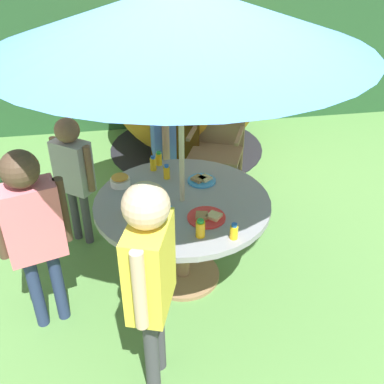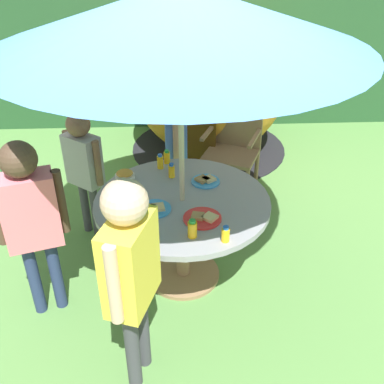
{
  "view_description": "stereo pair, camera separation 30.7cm",
  "coord_description": "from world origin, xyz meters",
  "px_view_note": "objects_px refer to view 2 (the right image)",
  "views": [
    {
      "loc": [
        -0.37,
        -2.58,
        2.39
      ],
      "look_at": [
        0.07,
        -0.0,
        0.76
      ],
      "focal_mm": 41.87,
      "sensor_mm": 36.0,
      "label": 1
    },
    {
      "loc": [
        -0.06,
        -2.61,
        2.39
      ],
      "look_at": [
        0.07,
        -0.0,
        0.76
      ],
      "focal_mm": 41.87,
      "sensor_mm": 36.0,
      "label": 2
    }
  ],
  "objects_px": {
    "child_in_pink_shirt": "(30,211)",
    "juice_bottle_near_left": "(172,171)",
    "plate_near_right": "(155,208)",
    "wooden_chair": "(234,143)",
    "child_in_yellow_shirt": "(130,263)",
    "juice_bottle_far_left": "(226,234)",
    "dome_tent": "(210,79)",
    "snack_bowl": "(125,176)",
    "patio_umbrella": "(180,16)",
    "juice_bottle_center_back": "(192,229)",
    "plate_back_edge": "(206,181)",
    "child_in_grey_shirt": "(83,160)",
    "garden_table": "(182,215)",
    "child_in_blue_shirt": "(175,131)",
    "juice_bottle_center_front": "(167,157)",
    "cup_near": "(147,234)",
    "juice_bottle_mid_left": "(160,162)",
    "juice_bottle_far_right": "(126,204)",
    "plate_front_edge": "(203,218)"
  },
  "relations": [
    {
      "from": "child_in_pink_shirt",
      "to": "juice_bottle_near_left",
      "type": "relative_size",
      "value": 11.38
    },
    {
      "from": "plate_near_right",
      "to": "wooden_chair",
      "type": "bearing_deg",
      "value": 62.08
    },
    {
      "from": "child_in_yellow_shirt",
      "to": "juice_bottle_far_left",
      "type": "bearing_deg",
      "value": -36.34
    },
    {
      "from": "dome_tent",
      "to": "juice_bottle_far_left",
      "type": "bearing_deg",
      "value": -76.51
    },
    {
      "from": "snack_bowl",
      "to": "patio_umbrella",
      "type": "bearing_deg",
      "value": -33.38
    },
    {
      "from": "juice_bottle_near_left",
      "to": "juice_bottle_center_back",
      "type": "bearing_deg",
      "value": -80.84
    },
    {
      "from": "plate_back_edge",
      "to": "plate_near_right",
      "type": "xyz_separation_m",
      "value": [
        -0.37,
        -0.35,
        -0.0
      ]
    },
    {
      "from": "child_in_grey_shirt",
      "to": "plate_back_edge",
      "type": "relative_size",
      "value": 5.28
    },
    {
      "from": "garden_table",
      "to": "child_in_blue_shirt",
      "type": "distance_m",
      "value": 0.96
    },
    {
      "from": "child_in_grey_shirt",
      "to": "juice_bottle_center_front",
      "type": "xyz_separation_m",
      "value": [
        0.67,
        -0.05,
        0.04
      ]
    },
    {
      "from": "cup_near",
      "to": "snack_bowl",
      "type": "bearing_deg",
      "value": 104.86
    },
    {
      "from": "patio_umbrella",
      "to": "juice_bottle_near_left",
      "type": "relative_size",
      "value": 19.33
    },
    {
      "from": "juice_bottle_far_left",
      "to": "juice_bottle_mid_left",
      "type": "height_order",
      "value": "juice_bottle_mid_left"
    },
    {
      "from": "child_in_pink_shirt",
      "to": "child_in_yellow_shirt",
      "type": "relative_size",
      "value": 0.96
    },
    {
      "from": "child_in_blue_shirt",
      "to": "cup_near",
      "type": "height_order",
      "value": "child_in_blue_shirt"
    },
    {
      "from": "child_in_yellow_shirt",
      "to": "snack_bowl",
      "type": "distance_m",
      "value": 1.14
    },
    {
      "from": "patio_umbrella",
      "to": "juice_bottle_far_right",
      "type": "distance_m",
      "value": 1.22
    },
    {
      "from": "juice_bottle_near_left",
      "to": "juice_bottle_far_left",
      "type": "distance_m",
      "value": 0.85
    },
    {
      "from": "patio_umbrella",
      "to": "child_in_yellow_shirt",
      "type": "xyz_separation_m",
      "value": [
        -0.29,
        -0.85,
        -1.04
      ]
    },
    {
      "from": "plate_front_edge",
      "to": "plate_near_right",
      "type": "height_order",
      "value": "same"
    },
    {
      "from": "wooden_chair",
      "to": "juice_bottle_center_front",
      "type": "bearing_deg",
      "value": -109.32
    },
    {
      "from": "juice_bottle_center_back",
      "to": "child_in_blue_shirt",
      "type": "bearing_deg",
      "value": 93.3
    },
    {
      "from": "child_in_yellow_shirt",
      "to": "plate_front_edge",
      "type": "distance_m",
      "value": 0.75
    },
    {
      "from": "child_in_grey_shirt",
      "to": "plate_near_right",
      "type": "relative_size",
      "value": 4.96
    },
    {
      "from": "snack_bowl",
      "to": "juice_bottle_far_right",
      "type": "height_order",
      "value": "juice_bottle_far_right"
    },
    {
      "from": "wooden_chair",
      "to": "plate_front_edge",
      "type": "xyz_separation_m",
      "value": [
        -0.4,
        -1.47,
        0.18
      ]
    },
    {
      "from": "snack_bowl",
      "to": "plate_back_edge",
      "type": "relative_size",
      "value": 0.69
    },
    {
      "from": "child_in_pink_shirt",
      "to": "snack_bowl",
      "type": "xyz_separation_m",
      "value": [
        0.53,
        0.56,
        -0.09
      ]
    },
    {
      "from": "juice_bottle_center_front",
      "to": "child_in_grey_shirt",
      "type": "bearing_deg",
      "value": 175.54
    },
    {
      "from": "child_in_yellow_shirt",
      "to": "juice_bottle_mid_left",
      "type": "xyz_separation_m",
      "value": [
        0.13,
        1.31,
        -0.11
      ]
    },
    {
      "from": "juice_bottle_far_right",
      "to": "juice_bottle_far_left",
      "type": "bearing_deg",
      "value": -28.95
    },
    {
      "from": "plate_front_edge",
      "to": "juice_bottle_far_right",
      "type": "relative_size",
      "value": 1.97
    },
    {
      "from": "garden_table",
      "to": "plate_back_edge",
      "type": "relative_size",
      "value": 5.82
    },
    {
      "from": "dome_tent",
      "to": "juice_bottle_center_front",
      "type": "distance_m",
      "value": 1.74
    },
    {
      "from": "plate_front_edge",
      "to": "child_in_blue_shirt",
      "type": "bearing_deg",
      "value": 97.51
    },
    {
      "from": "juice_bottle_center_back",
      "to": "juice_bottle_far_left",
      "type": "bearing_deg",
      "value": -15.27
    },
    {
      "from": "plate_back_edge",
      "to": "juice_bottle_center_back",
      "type": "bearing_deg",
      "value": -101.26
    },
    {
      "from": "snack_bowl",
      "to": "plate_near_right",
      "type": "xyz_separation_m",
      "value": [
        0.23,
        -0.39,
        -0.03
      ]
    },
    {
      "from": "garden_table",
      "to": "child_in_grey_shirt",
      "type": "distance_m",
      "value": 0.98
    },
    {
      "from": "plate_front_edge",
      "to": "juice_bottle_near_left",
      "type": "bearing_deg",
      "value": 109.3
    },
    {
      "from": "garden_table",
      "to": "juice_bottle_center_front",
      "type": "distance_m",
      "value": 0.58
    },
    {
      "from": "garden_table",
      "to": "wooden_chair",
      "type": "height_order",
      "value": "wooden_chair"
    },
    {
      "from": "dome_tent",
      "to": "juice_bottle_near_left",
      "type": "distance_m",
      "value": 1.94
    },
    {
      "from": "juice_bottle_far_right",
      "to": "plate_back_edge",
      "type": "bearing_deg",
      "value": 33.4
    },
    {
      "from": "wooden_chair",
      "to": "juice_bottle_far_right",
      "type": "relative_size",
      "value": 7.35
    },
    {
      "from": "child_in_yellow_shirt",
      "to": "juice_bottle_far_left",
      "type": "relative_size",
      "value": 12.61
    },
    {
      "from": "juice_bottle_near_left",
      "to": "child_in_pink_shirt",
      "type": "bearing_deg",
      "value": -145.43
    },
    {
      "from": "cup_near",
      "to": "juice_bottle_mid_left",
      "type": "bearing_deg",
      "value": 85.3
    },
    {
      "from": "juice_bottle_center_front",
      "to": "cup_near",
      "type": "relative_size",
      "value": 1.79
    },
    {
      "from": "wooden_chair",
      "to": "child_in_blue_shirt",
      "type": "height_order",
      "value": "child_in_blue_shirt"
    }
  ]
}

